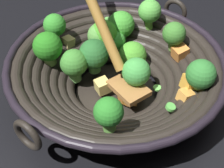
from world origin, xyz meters
TOP-DOWN VIEW (x-y plane):
  - ground_plane at (0.00, 0.00)m, footprint 4.00×4.00m
  - wok at (0.00, 0.00)m, footprint 0.40×0.40m

SIDE VIEW (x-z plane):
  - ground_plane at x=0.00m, z-range 0.00..0.00m
  - wok at x=0.00m, z-range -0.08..0.20m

